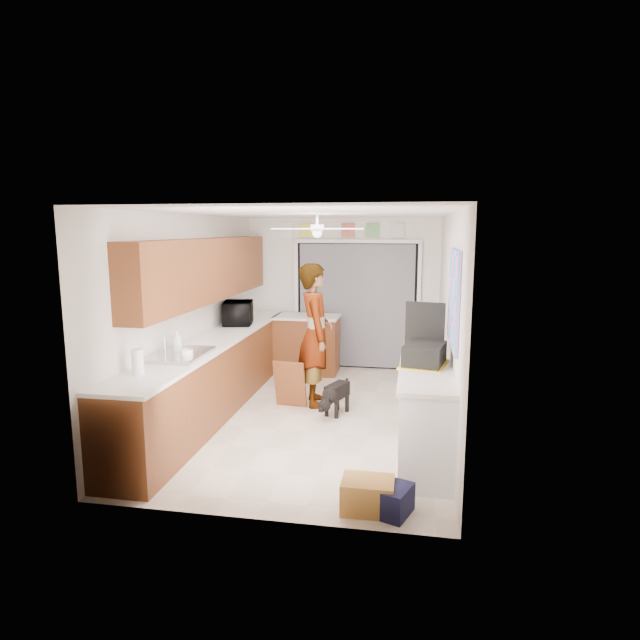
{
  "coord_description": "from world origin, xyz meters",
  "views": [
    {
      "loc": [
        1.2,
        -6.33,
        2.31
      ],
      "look_at": [
        0.0,
        0.4,
        1.15
      ],
      "focal_mm": 30.0,
      "sensor_mm": 36.0,
      "label": 1
    }
  ],
  "objects_px": {
    "microwave": "(238,313)",
    "suitcase": "(425,354)",
    "soap_bottle": "(177,341)",
    "cardboard_box": "(368,495)",
    "dog": "(337,397)",
    "cup": "(187,354)",
    "man": "(315,335)",
    "navy_crate": "(385,498)",
    "paper_towel_roll": "(138,362)"
  },
  "relations": [
    {
      "from": "man",
      "to": "dog",
      "type": "distance_m",
      "value": 0.88
    },
    {
      "from": "microwave",
      "to": "navy_crate",
      "type": "height_order",
      "value": "microwave"
    },
    {
      "from": "suitcase",
      "to": "cup",
      "type": "bearing_deg",
      "value": -163.12
    },
    {
      "from": "paper_towel_roll",
      "to": "dog",
      "type": "bearing_deg",
      "value": 47.9
    },
    {
      "from": "paper_towel_roll",
      "to": "navy_crate",
      "type": "xyz_separation_m",
      "value": [
        2.41,
        -0.45,
        -0.94
      ]
    },
    {
      "from": "suitcase",
      "to": "man",
      "type": "xyz_separation_m",
      "value": [
        -1.39,
        1.32,
        -0.1
      ]
    },
    {
      "from": "soap_bottle",
      "to": "cup",
      "type": "relative_size",
      "value": 2.18
    },
    {
      "from": "microwave",
      "to": "cardboard_box",
      "type": "bearing_deg",
      "value": -159.59
    },
    {
      "from": "cup",
      "to": "man",
      "type": "height_order",
      "value": "man"
    },
    {
      "from": "microwave",
      "to": "dog",
      "type": "xyz_separation_m",
      "value": [
        1.61,
        -0.97,
        -0.88
      ]
    },
    {
      "from": "cup",
      "to": "suitcase",
      "type": "relative_size",
      "value": 0.27
    },
    {
      "from": "microwave",
      "to": "navy_crate",
      "type": "distance_m",
      "value": 4.14
    },
    {
      "from": "cardboard_box",
      "to": "navy_crate",
      "type": "relative_size",
      "value": 1.1
    },
    {
      "from": "dog",
      "to": "man",
      "type": "bearing_deg",
      "value": 154.59
    },
    {
      "from": "microwave",
      "to": "cup",
      "type": "height_order",
      "value": "microwave"
    },
    {
      "from": "microwave",
      "to": "paper_towel_roll",
      "type": "relative_size",
      "value": 2.44
    },
    {
      "from": "suitcase",
      "to": "cardboard_box",
      "type": "bearing_deg",
      "value": -97.21
    },
    {
      "from": "man",
      "to": "dog",
      "type": "height_order",
      "value": "man"
    },
    {
      "from": "navy_crate",
      "to": "man",
      "type": "xyz_separation_m",
      "value": [
        -1.09,
        2.65,
        0.82
      ]
    },
    {
      "from": "paper_towel_roll",
      "to": "dog",
      "type": "relative_size",
      "value": 0.44
    },
    {
      "from": "soap_bottle",
      "to": "dog",
      "type": "height_order",
      "value": "soap_bottle"
    },
    {
      "from": "cup",
      "to": "navy_crate",
      "type": "height_order",
      "value": "cup"
    },
    {
      "from": "navy_crate",
      "to": "dog",
      "type": "relative_size",
      "value": 0.7
    },
    {
      "from": "cardboard_box",
      "to": "dog",
      "type": "bearing_deg",
      "value": 104.52
    },
    {
      "from": "microwave",
      "to": "paper_towel_roll",
      "type": "distance_m",
      "value": 2.81
    },
    {
      "from": "soap_bottle",
      "to": "man",
      "type": "relative_size",
      "value": 0.16
    },
    {
      "from": "cup",
      "to": "soap_bottle",
      "type": "bearing_deg",
      "value": 134.3
    },
    {
      "from": "microwave",
      "to": "soap_bottle",
      "type": "bearing_deg",
      "value": 165.04
    },
    {
      "from": "navy_crate",
      "to": "man",
      "type": "relative_size",
      "value": 0.21
    },
    {
      "from": "microwave",
      "to": "suitcase",
      "type": "distance_m",
      "value": 3.29
    },
    {
      "from": "paper_towel_roll",
      "to": "navy_crate",
      "type": "height_order",
      "value": "paper_towel_roll"
    },
    {
      "from": "cardboard_box",
      "to": "navy_crate",
      "type": "xyz_separation_m",
      "value": [
        0.15,
        0.0,
        -0.01
      ]
    },
    {
      "from": "suitcase",
      "to": "navy_crate",
      "type": "relative_size",
      "value": 1.27
    },
    {
      "from": "suitcase",
      "to": "dog",
      "type": "height_order",
      "value": "suitcase"
    },
    {
      "from": "paper_towel_roll",
      "to": "man",
      "type": "distance_m",
      "value": 2.57
    },
    {
      "from": "soap_bottle",
      "to": "microwave",
      "type": "bearing_deg",
      "value": 88.67
    },
    {
      "from": "microwave",
      "to": "suitcase",
      "type": "relative_size",
      "value": 1.19
    },
    {
      "from": "man",
      "to": "dog",
      "type": "xyz_separation_m",
      "value": [
        0.34,
        -0.36,
        -0.72
      ]
    },
    {
      "from": "soap_bottle",
      "to": "cup",
      "type": "distance_m",
      "value": 0.3
    },
    {
      "from": "microwave",
      "to": "cup",
      "type": "xyz_separation_m",
      "value": [
        0.15,
        -2.16,
        -0.11
      ]
    },
    {
      "from": "soap_bottle",
      "to": "navy_crate",
      "type": "height_order",
      "value": "soap_bottle"
    },
    {
      "from": "soap_bottle",
      "to": "cup",
      "type": "xyz_separation_m",
      "value": [
        0.2,
        -0.2,
        -0.1
      ]
    },
    {
      "from": "navy_crate",
      "to": "cup",
      "type": "bearing_deg",
      "value": 153.46
    },
    {
      "from": "soap_bottle",
      "to": "navy_crate",
      "type": "distance_m",
      "value": 2.89
    },
    {
      "from": "soap_bottle",
      "to": "cardboard_box",
      "type": "bearing_deg",
      "value": -30.04
    },
    {
      "from": "suitcase",
      "to": "navy_crate",
      "type": "xyz_separation_m",
      "value": [
        -0.31,
        -1.32,
        -0.93
      ]
    },
    {
      "from": "cardboard_box",
      "to": "navy_crate",
      "type": "distance_m",
      "value": 0.15
    },
    {
      "from": "microwave",
      "to": "dog",
      "type": "distance_m",
      "value": 2.07
    },
    {
      "from": "cup",
      "to": "dog",
      "type": "xyz_separation_m",
      "value": [
        1.46,
        1.2,
        -0.77
      ]
    },
    {
      "from": "cup",
      "to": "cardboard_box",
      "type": "height_order",
      "value": "cup"
    }
  ]
}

